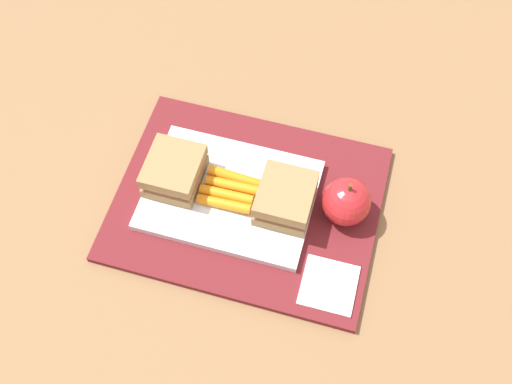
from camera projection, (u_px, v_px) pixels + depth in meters
ground_plane at (247, 205)px, 0.85m from camera, size 2.40×2.40×0.00m
lunchbag_mat at (247, 203)px, 0.85m from camera, size 0.36×0.28×0.01m
food_tray at (230, 195)px, 0.84m from camera, size 0.23×0.17×0.01m
sandwich_half_left at (174, 171)px, 0.83m from camera, size 0.07×0.08×0.04m
sandwich_half_right at (285, 198)px, 0.81m from camera, size 0.07×0.08×0.04m
carrot_sticks_bundle at (229, 190)px, 0.83m from camera, size 0.08×0.06×0.02m
apple at (346, 202)px, 0.80m from camera, size 0.07×0.07×0.08m
paper_napkin at (329, 285)px, 0.78m from camera, size 0.07×0.07×0.00m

